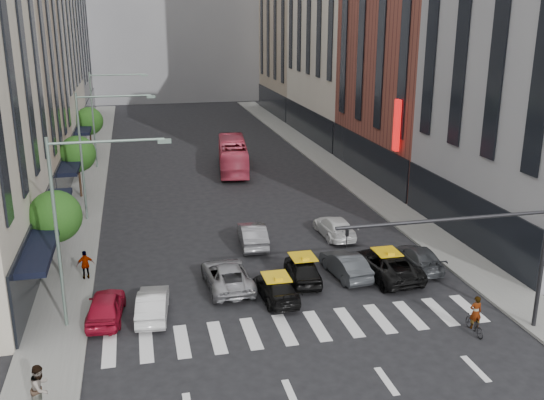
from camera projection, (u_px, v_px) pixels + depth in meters
ground at (314, 343)px, 27.30m from camera, size 160.00×160.00×0.00m
sidewalk_left at (88, 184)px, 52.77m from camera, size 3.00×96.00×0.15m
sidewalk_right at (339, 170)px, 57.71m from camera, size 3.00×96.00×0.15m
building_left_d at (51, 9)px, 79.85m from camera, size 8.00×18.00×30.00m
building_right_b at (415, 29)px, 52.32m from camera, size 8.00×18.00×26.00m
building_right_d at (299, 17)px, 87.44m from camera, size 8.00×18.00×28.00m
tree_near at (55, 216)px, 33.02m from camera, size 2.88×2.88×4.95m
tree_mid at (77, 154)px, 47.94m from camera, size 2.88×2.88×4.95m
tree_far at (89, 121)px, 62.85m from camera, size 2.88×2.88×4.95m
streetlamp_near at (76, 208)px, 27.15m from camera, size 5.38×0.25×9.00m
streetlamp_mid at (94, 139)px, 42.06m from camera, size 5.38×0.25×9.00m
streetlamp_far at (103, 107)px, 56.97m from camera, size 5.38×0.25×9.00m
traffic_signal at (490, 245)px, 26.72m from camera, size 10.10×0.20×6.00m
liberty_sign at (397, 125)px, 46.90m from camera, size 0.30×0.70×4.00m
car_red at (106, 306)px, 29.23m from camera, size 2.00×4.21×1.39m
car_white_front at (153, 304)px, 29.55m from camera, size 1.83×4.19×1.34m
car_silver at (227, 275)px, 32.73m from camera, size 2.53×5.11×1.39m
taxi_left at (276, 288)px, 31.40m from camera, size 1.96×4.32×1.23m
taxi_center at (303, 269)px, 33.51m from camera, size 2.06×4.30×1.42m
car_grey_mid at (345, 265)px, 34.14m from camera, size 1.92×4.36×1.39m
taxi_right at (386, 264)px, 34.06m from camera, size 2.91×5.52×1.48m
car_grey_curb at (419, 257)px, 35.30m from camera, size 2.07×4.51×1.28m
car_row2_left at (252, 235)px, 38.63m from camera, size 1.88×4.63×1.50m
car_row2_right at (335, 227)px, 40.35m from camera, size 1.98×4.63×1.33m
bus at (233, 155)px, 57.30m from camera, size 3.79×10.82×2.95m
motorcycle at (474, 325)px, 28.06m from camera, size 0.65×1.66×0.86m
rider at (477, 300)px, 27.70m from camera, size 0.61×0.42×1.63m
pedestrian_near at (40, 388)px, 22.17m from camera, size 1.00×1.11×1.88m
pedestrian_far at (86, 265)px, 33.44m from camera, size 1.01×0.57×1.63m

